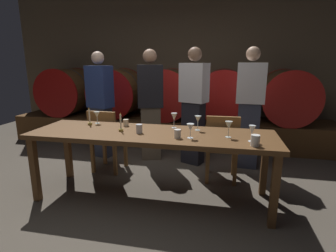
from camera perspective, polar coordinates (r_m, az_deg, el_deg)
ground_plane at (r=3.04m, az=-9.36°, el=-16.34°), size 8.62×8.62×0.00m
back_wall at (r=5.48m, az=1.29°, el=12.43°), size 6.63×0.24×2.80m
barrel_shelf at (r=5.10m, az=0.10°, el=-0.86°), size 5.97×0.90×0.48m
wine_barrel_far_left at (r=5.76m, az=-20.82°, el=6.93°), size 0.92×0.84×0.92m
wine_barrel_left at (r=5.27m, az=-10.83°, el=7.02°), size 0.92×0.84×0.92m
wine_barrel_center at (r=4.97m, az=0.07°, el=6.89°), size 0.92×0.84×0.92m
wine_barrel_right at (r=4.87m, az=11.86°, el=6.46°), size 0.92×0.84×0.92m
wine_barrel_far_right at (r=4.99m, az=24.20°, el=5.72°), size 0.92×0.84×0.92m
dining_table at (r=2.90m, az=-3.56°, el=-2.75°), size 2.64×0.77×0.77m
chair_left at (r=3.76m, az=-13.14°, el=-2.53°), size 0.42×0.42×0.88m
chair_right at (r=3.42m, az=11.50°, el=-4.07°), size 0.41×0.41×0.88m
guest_far_left at (r=4.35m, az=-14.29°, el=4.48°), size 0.43×0.34×1.67m
guest_center_left at (r=4.10m, az=-3.76°, el=4.60°), size 0.43×0.33×1.70m
guest_center_right at (r=3.92m, az=5.53°, el=4.28°), size 0.44×0.37×1.72m
guest_far_right at (r=3.92m, az=17.07°, el=3.69°), size 0.39×0.26×1.71m
candle_left at (r=3.33m, az=-16.47°, el=1.26°), size 0.05×0.05×0.22m
candle_right at (r=2.95m, az=-10.10°, el=0.00°), size 0.05×0.05×0.21m
wine_glass_far_left at (r=3.38m, az=-15.02°, el=2.33°), size 0.08×0.08×0.15m
wine_glass_left at (r=3.04m, az=1.31°, el=1.91°), size 0.07×0.07×0.18m
wine_glass_center_left at (r=2.64m, az=4.83°, el=-0.39°), size 0.07×0.07×0.15m
wine_glass_center_right at (r=2.95m, az=6.43°, el=1.39°), size 0.07×0.07×0.16m
wine_glass_right at (r=2.72m, az=12.91°, el=0.11°), size 0.08×0.08×0.17m
wine_glass_far_right at (r=2.64m, az=17.60°, el=-0.90°), size 0.06×0.06×0.16m
cup_far_left at (r=3.19m, az=-9.05°, el=0.71°), size 0.06×0.06×0.08m
cup_center_left at (r=2.85m, az=-6.21°, el=-0.57°), size 0.07×0.07×0.09m
cup_center_right at (r=2.65m, az=2.06°, el=-1.67°), size 0.07×0.07×0.09m
cup_far_right at (r=2.52m, az=18.23°, el=-2.97°), size 0.08×0.08×0.10m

